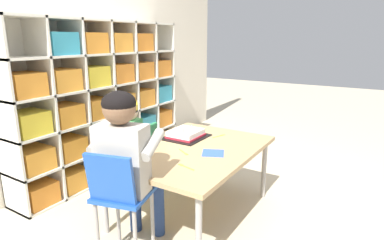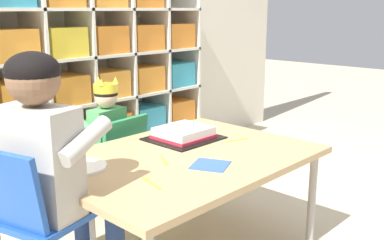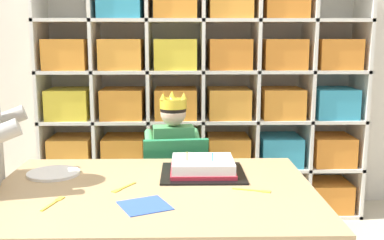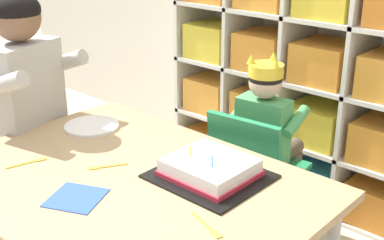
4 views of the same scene
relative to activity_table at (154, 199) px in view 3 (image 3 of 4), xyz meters
The scene contains 11 objects.
classroom_back_wall 1.64m from the activity_table, 90.00° to the left, with size 5.28×0.10×2.71m, color beige.
storage_cubby_shelf 1.22m from the activity_table, 78.71° to the left, with size 1.99×0.34×1.52m.
activity_table is the anchor object (origin of this frame).
classroom_chair_blue 0.64m from the activity_table, 83.65° to the left, with size 0.38×0.34×0.62m.
child_with_crown 0.73m from the activity_table, 85.34° to the left, with size 0.31×0.31×0.84m.
birthday_cake_on_tray 0.28m from the activity_table, 43.79° to the left, with size 0.35×0.32×0.10m.
paper_plate_stack 0.47m from the activity_table, 156.09° to the left, with size 0.22×0.22×0.01m, color white.
paper_napkin_square 0.19m from the activity_table, 95.62° to the right, with size 0.16×0.16×0.00m, color #3356B7.
fork_at_table_front_edge 0.12m from the activity_table, behind, with size 0.08×0.12×0.00m.
fork_near_child_seat 0.37m from the activity_table, 155.60° to the right, with size 0.05×0.14×0.00m.
fork_scattered_mid_table 0.38m from the activity_table, ahead, with size 0.14×0.06×0.00m.
Camera 3 is at (0.11, -1.71, 1.11)m, focal length 43.71 mm.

